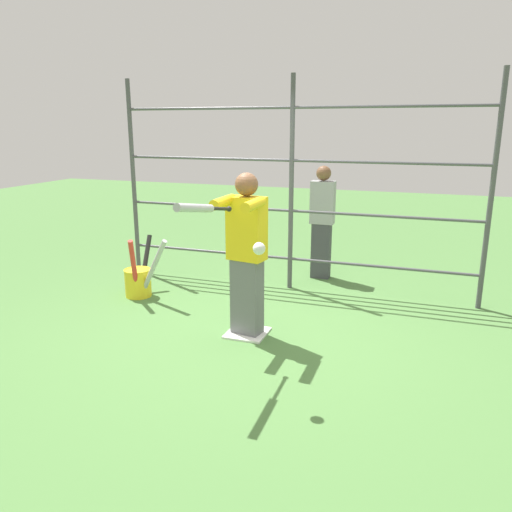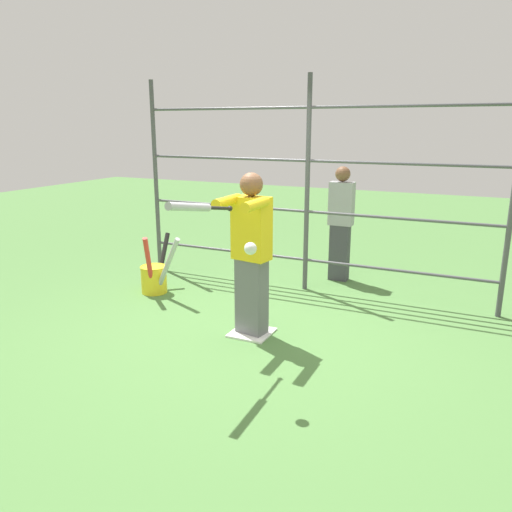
{
  "view_description": "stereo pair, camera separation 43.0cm",
  "coord_description": "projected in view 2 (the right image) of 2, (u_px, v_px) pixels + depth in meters",
  "views": [
    {
      "loc": [
        -1.67,
        4.45,
        2.08
      ],
      "look_at": [
        -0.24,
        0.4,
        0.95
      ],
      "focal_mm": 35.0,
      "sensor_mm": 36.0,
      "label": 1
    },
    {
      "loc": [
        -2.07,
        4.28,
        2.08
      ],
      "look_at": [
        -0.24,
        0.4,
        0.95
      ],
      "focal_mm": 35.0,
      "sensor_mm": 36.0,
      "label": 2
    }
  ],
  "objects": [
    {
      "name": "ground_plane",
      "position": [
        252.0,
        333.0,
        5.13
      ],
      "size": [
        24.0,
        24.0,
        0.0
      ],
      "primitive_type": "plane",
      "color": "#4C7A3D"
    },
    {
      "name": "batter",
      "position": [
        251.0,
        250.0,
        4.89
      ],
      "size": [
        0.42,
        0.6,
        1.64
      ],
      "color": "slate",
      "rests_on": "ground"
    },
    {
      "name": "softball_in_flight",
      "position": [
        250.0,
        249.0,
        3.75
      ],
      "size": [
        0.1,
        0.1,
        0.1
      ],
      "color": "white"
    },
    {
      "name": "fence_backstop",
      "position": [
        307.0,
        186.0,
        6.19
      ],
      "size": [
        4.64,
        0.06,
        2.67
      ],
      "color": "#4C4C51",
      "rests_on": "ground"
    },
    {
      "name": "bat_bucket",
      "position": [
        155.0,
        276.0,
        6.32
      ],
      "size": [
        0.72,
        0.78,
        0.81
      ],
      "color": "yellow",
      "rests_on": "ground"
    },
    {
      "name": "bystander_behind_fence",
      "position": [
        341.0,
        222.0,
        6.71
      ],
      "size": [
        0.32,
        0.2,
        1.55
      ],
      "color": "#3F3F47",
      "rests_on": "ground"
    },
    {
      "name": "home_plate",
      "position": [
        252.0,
        333.0,
        5.13
      ],
      "size": [
        0.4,
        0.4,
        0.02
      ],
      "color": "white",
      "rests_on": "ground"
    },
    {
      "name": "baseball_bat_swinging",
      "position": [
        195.0,
        207.0,
        3.92
      ],
      "size": [
        0.1,
        0.9,
        0.2
      ],
      "color": "black"
    }
  ]
}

